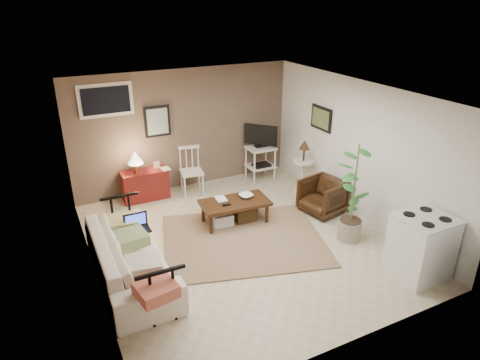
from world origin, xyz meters
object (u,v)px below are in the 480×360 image
spindle_chair (191,172)px  tv_stand (261,151)px  coffee_table (235,210)px  sofa (129,249)px  armchair (322,195)px  side_table (304,160)px  stove (421,247)px  potted_plant (354,190)px  red_console (144,182)px

spindle_chair → tv_stand: size_ratio=0.78×
spindle_chair → tv_stand: bearing=-0.3°
coffee_table → sofa: size_ratio=0.53×
tv_stand → armchair: tv_stand is taller
side_table → stove: size_ratio=1.16×
coffee_table → sofa: 2.12m
coffee_table → spindle_chair: size_ratio=1.30×
coffee_table → armchair: armchair is taller
coffee_table → potted_plant: (1.44, -1.31, 0.64)m
potted_plant → sofa: bearing=170.5°
sofa → potted_plant: potted_plant is taller
side_table → red_console: bearing=159.8°
tv_stand → stove: bearing=-85.5°
sofa → tv_stand: (3.33, 2.25, 0.19)m
side_table → potted_plant: potted_plant is taller
tv_stand → potted_plant: size_ratio=0.72×
armchair → stove: stove is taller
red_console → coffee_table: bearing=-55.2°
potted_plant → stove: potted_plant is taller
armchair → stove: bearing=-10.1°
tv_stand → spindle_chair: bearing=179.7°
red_console → tv_stand: (2.49, -0.13, 0.29)m
red_console → tv_stand: size_ratio=0.84×
armchair → potted_plant: potted_plant is taller
potted_plant → stove: bearing=-79.4°
sofa → red_console: (0.83, 2.38, -0.10)m
coffee_table → side_table: size_ratio=1.11×
sofa → spindle_chair: (1.76, 2.26, -0.01)m
red_console → stove: (2.81, -4.15, 0.12)m
coffee_table → red_console: 2.00m
coffee_table → stove: 3.02m
spindle_chair → armchair: (1.81, -1.87, -0.09)m
red_console → stove: bearing=-55.9°
stove → sofa: bearing=154.0°
sofa → side_table: size_ratio=2.09×
spindle_chair → potted_plant: (1.66, -2.83, 0.45)m
coffee_table → tv_stand: size_ratio=1.01×
red_console → side_table: bearing=-20.2°
side_table → armchair: side_table is taller
coffee_table → sofa: (-1.98, -0.74, 0.20)m
spindle_chair → side_table: bearing=-25.6°
coffee_table → armchair: 1.64m
spindle_chair → stove: (1.88, -4.03, 0.03)m
armchair → sofa: bearing=-95.6°
potted_plant → red_console: bearing=131.2°
spindle_chair → coffee_table: bearing=-82.0°
sofa → side_table: (3.76, 1.30, 0.23)m
armchair → stove: size_ratio=0.74×
coffee_table → armchair: (1.60, -0.35, 0.10)m
red_console → stove: 5.02m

